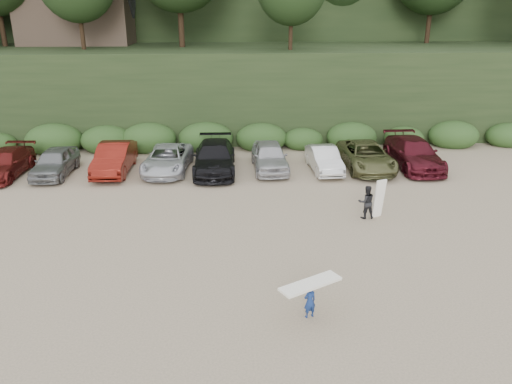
{
  "coord_description": "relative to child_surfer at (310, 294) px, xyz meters",
  "views": [
    {
      "loc": [
        -0.65,
        -17.11,
        8.92
      ],
      "look_at": [
        0.42,
        3.0,
        1.3
      ],
      "focal_mm": 35.0,
      "sensor_mm": 36.0,
      "label": 1
    }
  ],
  "objects": [
    {
      "name": "ground",
      "position": [
        -1.65,
        4.37,
        -0.81
      ],
      "size": [
        120.0,
        120.0,
        0.0
      ],
      "primitive_type": "plane",
      "color": "tan",
      "rests_on": "ground"
    },
    {
      "name": "child_surfer",
      "position": [
        0.0,
        0.0,
        0.0
      ],
      "size": [
        2.0,
        1.45,
        1.19
      ],
      "color": "navy",
      "rests_on": "ground"
    },
    {
      "name": "adult_surfer",
      "position": [
        3.68,
        7.31,
        -0.04
      ],
      "size": [
        1.22,
        0.62,
        1.79
      ],
      "color": "black",
      "rests_on": "ground"
    },
    {
      "name": "parked_cars",
      "position": [
        -6.45,
        14.35,
        -0.05
      ],
      "size": [
        33.81,
        5.93,
        1.63
      ],
      "color": "#A5A5AA",
      "rests_on": "ground"
    }
  ]
}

